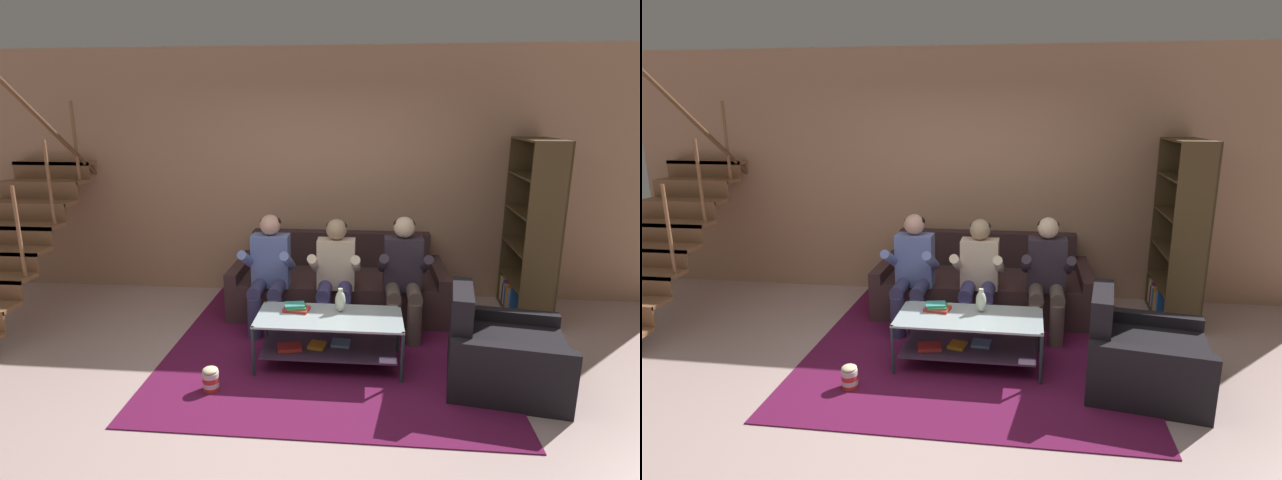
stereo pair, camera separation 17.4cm
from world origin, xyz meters
The scene contains 14 objects.
ground centered at (0.00, 0.00, 0.00)m, with size 16.80×16.80×0.00m, color #C5A8A4.
back_partition centered at (0.00, 2.46, 1.45)m, with size 8.40×0.12×2.90m, color tan.
staircase_run centered at (-3.23, 1.59, 1.12)m, with size 0.96×2.82×2.92m.
couch centered at (0.21, 1.86, 0.27)m, with size 2.32×0.99×0.82m.
person_seated_left centered at (-0.47, 1.28, 0.64)m, with size 0.50×0.58×1.17m.
person_seated_middle centered at (0.21, 1.28, 0.62)m, with size 0.50×0.58×1.14m.
person_seated_right centered at (0.88, 1.28, 0.64)m, with size 0.50×0.58×1.18m.
coffee_table centered at (0.19, 0.56, 0.30)m, with size 1.26×0.58×0.45m.
area_rug centered at (0.20, 1.08, 0.01)m, with size 3.00×3.25×0.01m.
vase centered at (0.29, 0.68, 0.55)m, with size 0.09×0.09×0.21m.
book_stack centered at (-0.11, 0.67, 0.48)m, with size 0.24×0.19×0.06m.
bookshelf centered at (2.29, 1.92, 0.76)m, with size 0.39×0.95×1.91m.
armchair centered at (1.61, 0.34, 0.26)m, with size 1.02×0.96×0.80m.
popcorn_tub centered at (-0.71, 0.03, 0.10)m, with size 0.13×0.13×0.20m.
Camera 1 is at (0.49, -3.46, 2.16)m, focal length 28.00 mm.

